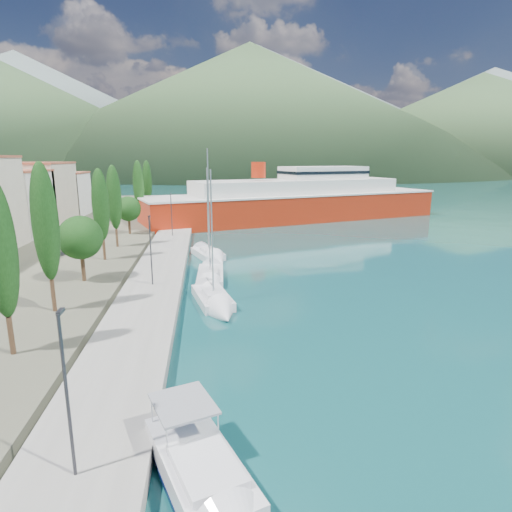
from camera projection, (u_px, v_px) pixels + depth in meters
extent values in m
plane|color=#12494B|center=(218.00, 194.00, 139.90)|extent=(1400.00, 1400.00, 0.00)
cube|color=gray|center=(164.00, 261.00, 47.82)|extent=(5.00, 88.00, 0.80)
cone|color=slate|center=(20.00, 110.00, 578.20)|extent=(640.00, 640.00, 150.00)
cone|color=slate|center=(257.00, 106.00, 670.71)|extent=(760.00, 760.00, 180.00)
cone|color=slate|center=(489.00, 117.00, 636.76)|extent=(640.00, 640.00, 140.00)
cone|color=#385531|center=(250.00, 108.00, 402.49)|extent=(480.00, 480.00, 115.00)
cone|color=#385531|center=(479.00, 122.00, 411.17)|extent=(420.00, 420.00, 90.00)
cube|color=silver|center=(11.00, 204.00, 61.52)|extent=(9.00, 11.00, 9.00)
cube|color=#9E5138|center=(7.00, 171.00, 60.48)|extent=(9.20, 11.20, 0.30)
cube|color=beige|center=(39.00, 194.00, 72.05)|extent=(9.00, 13.00, 10.00)
cube|color=#9E5138|center=(36.00, 163.00, 70.90)|extent=(9.20, 13.20, 0.30)
cube|color=white|center=(61.00, 195.00, 82.92)|extent=(9.00, 10.00, 8.00)
cube|color=#9E5138|center=(59.00, 173.00, 81.99)|extent=(9.20, 10.20, 0.30)
cylinder|color=#47301E|center=(11.00, 336.00, 24.36)|extent=(0.30, 0.30, 2.23)
cylinder|color=#47301E|center=(53.00, 295.00, 31.20)|extent=(0.30, 0.30, 2.38)
ellipsoid|color=#153B12|center=(45.00, 222.00, 29.99)|extent=(1.80, 1.80, 8.43)
cylinder|color=#47301E|center=(83.00, 268.00, 38.89)|extent=(0.36, 0.36, 2.46)
sphere|color=#153B12|center=(80.00, 238.00, 38.26)|extent=(3.93, 3.93, 3.93)
cylinder|color=#47301E|center=(104.00, 250.00, 47.06)|extent=(0.30, 0.30, 2.19)
ellipsoid|color=#153B12|center=(101.00, 205.00, 45.94)|extent=(1.80, 1.80, 7.77)
cylinder|color=#47301E|center=(117.00, 238.00, 53.94)|extent=(0.30, 0.30, 2.24)
ellipsoid|color=#153B12|center=(114.00, 197.00, 52.80)|extent=(1.80, 1.80, 7.93)
cylinder|color=#47301E|center=(130.00, 226.00, 63.02)|extent=(0.36, 0.36, 2.26)
sphere|color=#153B12|center=(128.00, 209.00, 62.44)|extent=(3.62, 3.62, 3.62)
cylinder|color=#47301E|center=(140.00, 216.00, 73.68)|extent=(0.30, 0.30, 2.33)
ellipsoid|color=#153B12|center=(138.00, 185.00, 72.49)|extent=(1.80, 1.80, 8.27)
cylinder|color=#47301E|center=(149.00, 208.00, 84.78)|extent=(0.30, 0.30, 2.32)
ellipsoid|color=#153B12|center=(147.00, 182.00, 83.60)|extent=(1.80, 1.80, 8.21)
cylinder|color=#2D2D33|center=(67.00, 398.00, 14.42)|extent=(0.12, 0.12, 6.00)
cube|color=#2D2D33|center=(60.00, 311.00, 13.98)|extent=(0.15, 0.50, 0.12)
cylinder|color=#2D2D33|center=(151.00, 251.00, 37.03)|extent=(0.12, 0.12, 6.00)
cube|color=#2D2D33|center=(149.00, 216.00, 36.60)|extent=(0.15, 0.50, 0.12)
cylinder|color=#2D2D33|center=(172.00, 215.00, 60.58)|extent=(0.12, 0.12, 6.00)
cube|color=#2D2D33|center=(171.00, 193.00, 60.14)|extent=(0.15, 0.50, 0.12)
cube|color=black|center=(200.00, 486.00, 15.66)|extent=(4.13, 6.32, 0.66)
cube|color=silver|center=(199.00, 469.00, 15.49)|extent=(4.46, 6.69, 1.04)
cube|color=black|center=(200.00, 480.00, 15.60)|extent=(4.54, 6.77, 0.21)
cube|color=silver|center=(206.00, 466.00, 14.68)|extent=(2.90, 3.53, 0.38)
cube|color=gray|center=(183.00, 403.00, 16.56)|extent=(2.93, 3.17, 0.09)
cube|color=silver|center=(212.00, 299.00, 35.44)|extent=(3.60, 6.35, 0.96)
cube|color=silver|center=(213.00, 293.00, 34.93)|extent=(1.92, 2.64, 0.37)
cylinder|color=silver|center=(212.00, 234.00, 33.83)|extent=(0.12, 0.12, 10.10)
cone|color=silver|center=(224.00, 315.00, 31.90)|extent=(2.96, 3.23, 2.45)
cube|color=silver|center=(210.00, 277.00, 42.05)|extent=(2.74, 6.93, 0.96)
cube|color=silver|center=(210.00, 272.00, 41.46)|extent=(1.59, 2.79, 0.38)
cylinder|color=silver|center=(209.00, 213.00, 40.17)|extent=(0.12, 0.12, 11.79)
cone|color=silver|center=(209.00, 290.00, 37.80)|extent=(2.59, 3.28, 2.47)
cube|color=silver|center=(208.00, 255.00, 51.61)|extent=(4.20, 6.24, 0.98)
cube|color=silver|center=(209.00, 250.00, 51.12)|extent=(2.16, 2.66, 0.38)
cylinder|color=silver|center=(208.00, 210.00, 50.05)|extent=(0.12, 0.12, 9.84)
cone|color=silver|center=(218.00, 261.00, 48.37)|extent=(3.23, 3.34, 2.51)
cube|color=#B6240C|center=(296.00, 208.00, 81.94)|extent=(58.54, 29.41, 5.57)
cube|color=silver|center=(296.00, 194.00, 81.31)|extent=(59.03, 29.87, 0.30)
cube|color=silver|center=(296.00, 188.00, 81.04)|extent=(40.91, 21.88, 2.98)
cube|color=silver|center=(323.00, 173.00, 82.90)|extent=(17.66, 12.09, 2.39)
cylinder|color=#B6240C|center=(258.00, 170.00, 77.01)|extent=(2.59, 2.59, 2.79)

